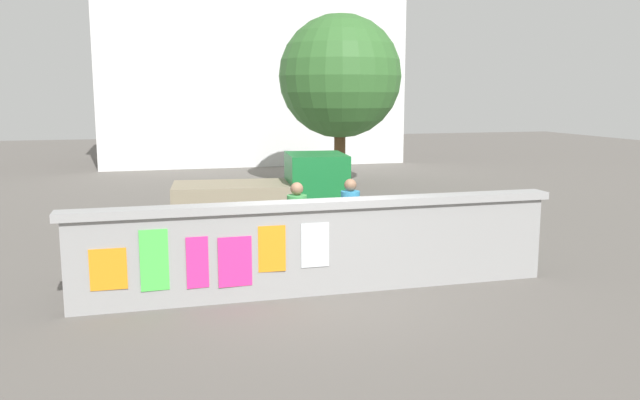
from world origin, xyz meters
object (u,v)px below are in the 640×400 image
object	(u,v)px
motorcycle	(422,220)
person_bystander	(350,214)
tree_roadside	(340,77)
person_walking	(297,219)
auto_rickshaw_truck	(270,199)
bicycle_far	(123,260)

from	to	relation	value
motorcycle	person_bystander	xyz separation A→B (m)	(-2.12, -1.58, 0.52)
tree_roadside	person_bystander	bearing A→B (deg)	-106.14
person_bystander	tree_roadside	world-z (taller)	tree_roadside
person_walking	motorcycle	bearing A→B (deg)	29.52
auto_rickshaw_truck	tree_roadside	bearing A→B (deg)	63.22
auto_rickshaw_truck	bicycle_far	world-z (taller)	auto_rickshaw_truck
auto_rickshaw_truck	person_bystander	size ratio (longest dim) A/B	2.31
person_walking	tree_roadside	xyz separation A→B (m)	(4.03, 10.58, 2.69)
motorcycle	person_walking	size ratio (longest dim) A/B	1.17
person_bystander	tree_roadside	distance (m)	11.14
person_bystander	tree_roadside	xyz separation A→B (m)	(3.01, 10.39, 2.69)
motorcycle	auto_rickshaw_truck	bearing A→B (deg)	163.09
auto_rickshaw_truck	person_walking	world-z (taller)	auto_rickshaw_truck
bicycle_far	tree_roadside	bearing A→B (deg)	55.81
person_bystander	auto_rickshaw_truck	bearing A→B (deg)	110.90
tree_roadside	person_walking	bearing A→B (deg)	-110.83
motorcycle	person_walking	xyz separation A→B (m)	(-3.14, -1.78, 0.52)
auto_rickshaw_truck	bicycle_far	bearing A→B (deg)	-141.80
person_bystander	bicycle_far	bearing A→B (deg)	177.08
person_bystander	motorcycle	bearing A→B (deg)	36.73
bicycle_far	person_walking	bearing A→B (deg)	-7.77
auto_rickshaw_truck	motorcycle	world-z (taller)	auto_rickshaw_truck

